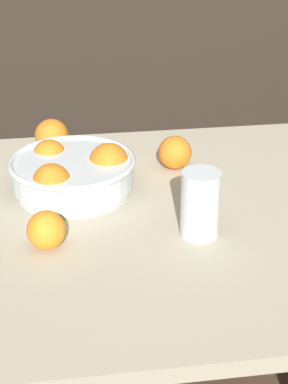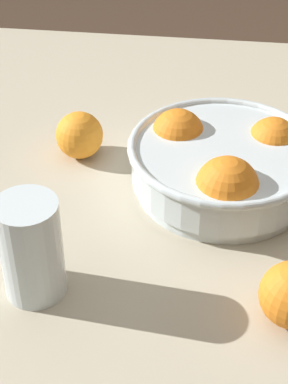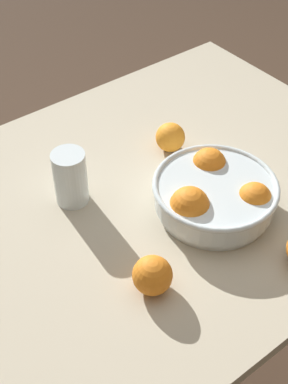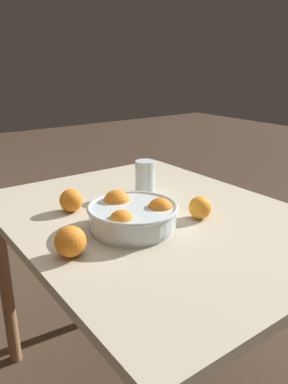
{
  "view_description": "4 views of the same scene",
  "coord_description": "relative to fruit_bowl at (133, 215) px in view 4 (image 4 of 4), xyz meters",
  "views": [
    {
      "loc": [
        -0.08,
        -1.09,
        1.37
      ],
      "look_at": [
        0.08,
        -0.0,
        0.8
      ],
      "focal_mm": 60.0,
      "sensor_mm": 36.0,
      "label": 1
    },
    {
      "loc": [
        0.68,
        0.11,
        1.31
      ],
      "look_at": [
        0.02,
        0.02,
        0.79
      ],
      "focal_mm": 60.0,
      "sensor_mm": 36.0,
      "label": 2
    },
    {
      "loc": [
        0.56,
        0.67,
        1.58
      ],
      "look_at": [
        0.06,
        0.02,
        0.79
      ],
      "focal_mm": 50.0,
      "sensor_mm": 36.0,
      "label": 3
    },
    {
      "loc": [
        -0.88,
        0.68,
        1.22
      ],
      "look_at": [
        0.08,
        -0.01,
        0.8
      ],
      "focal_mm": 35.0,
      "sensor_mm": 36.0,
      "label": 4
    }
  ],
  "objects": [
    {
      "name": "juice_glass",
      "position": [
        0.22,
        -0.21,
        0.01
      ],
      "size": [
        0.07,
        0.07,
        0.13
      ],
      "color": "#F4A314",
      "rests_on": "dining_table"
    },
    {
      "name": "orange_loose_front",
      "position": [
        -0.06,
        -0.21,
        -0.01
      ],
      "size": [
        0.07,
        0.07,
        0.07
      ],
      "primitive_type": "sphere",
      "color": "orange",
      "rests_on": "dining_table"
    },
    {
      "name": "dining_table",
      "position": [
        0.05,
        -0.12,
        -0.14
      ],
      "size": [
        1.1,
        0.86,
        0.75
      ],
      "color": "#B7AD93",
      "rests_on": "ground_plane"
    },
    {
      "name": "fruit_bowl",
      "position": [
        0.0,
        0.0,
        0.0
      ],
      "size": [
        0.26,
        0.26,
        0.1
      ],
      "color": "silver",
      "rests_on": "dining_table"
    },
    {
      "name": "orange_loose_near_bowl",
      "position": [
        0.23,
        0.08,
        -0.01
      ],
      "size": [
        0.08,
        0.08,
        0.08
      ],
      "primitive_type": "sphere",
      "color": "orange",
      "rests_on": "dining_table"
    },
    {
      "name": "orange_loose_aside",
      "position": [
        -0.04,
        0.22,
        -0.0
      ],
      "size": [
        0.08,
        0.08,
        0.08
      ],
      "primitive_type": "sphere",
      "color": "orange",
      "rests_on": "dining_table"
    }
  ]
}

